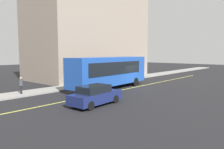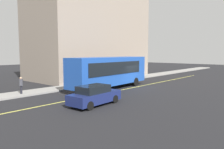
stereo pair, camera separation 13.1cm
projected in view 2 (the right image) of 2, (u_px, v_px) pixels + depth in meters
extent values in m
plane|color=black|center=(135.00, 87.00, 25.13)|extent=(120.00, 120.00, 0.00)
cube|color=gray|center=(101.00, 82.00, 28.73)|extent=(80.00, 2.67, 0.15)
cube|color=#D8D14C|center=(135.00, 87.00, 25.13)|extent=(36.00, 0.16, 0.01)
cube|color=gray|center=(91.00, 34.00, 35.03)|extent=(19.18, 9.69, 14.20)
cube|color=#4C1919|center=(114.00, 61.00, 32.08)|extent=(13.43, 0.70, 0.20)
cube|color=black|center=(113.00, 70.00, 32.36)|extent=(11.51, 0.08, 2.00)
cube|color=#1E4CAD|center=(110.00, 71.00, 24.00)|extent=(11.13, 3.17, 3.00)
cube|color=black|center=(136.00, 65.00, 28.24)|extent=(0.25, 2.10, 1.80)
cube|color=black|center=(99.00, 67.00, 24.51)|extent=(8.79, 0.60, 1.32)
cube|color=black|center=(117.00, 68.00, 22.95)|extent=(8.79, 0.60, 1.32)
cube|color=#0CF259|center=(136.00, 58.00, 28.20)|extent=(0.20, 1.90, 0.36)
cube|color=#2D2D33|center=(136.00, 78.00, 28.47)|extent=(0.31, 2.41, 0.40)
cylinder|color=black|center=(120.00, 80.00, 27.60)|extent=(1.02, 0.36, 1.00)
cylinder|color=black|center=(135.00, 82.00, 26.21)|extent=(1.02, 0.36, 1.00)
cylinder|color=black|center=(80.00, 87.00, 22.09)|extent=(1.02, 0.36, 1.00)
cylinder|color=black|center=(96.00, 89.00, 20.70)|extent=(1.02, 0.36, 1.00)
cylinder|color=#2D2D33|center=(124.00, 69.00, 30.97)|extent=(0.12, 0.12, 3.20)
cube|color=black|center=(123.00, 60.00, 30.99)|extent=(0.30, 0.30, 0.90)
sphere|color=red|center=(122.00, 59.00, 31.07)|extent=(0.18, 0.18, 0.18)
sphere|color=orange|center=(122.00, 60.00, 31.10)|extent=(0.18, 0.18, 0.18)
sphere|color=green|center=(122.00, 62.00, 31.13)|extent=(0.18, 0.18, 0.18)
cube|color=navy|center=(95.00, 97.00, 16.54)|extent=(4.40, 2.04, 0.75)
cube|color=black|center=(93.00, 89.00, 16.36)|extent=(2.49, 1.65, 0.55)
cylinder|color=black|center=(99.00, 96.00, 18.18)|extent=(0.65, 0.26, 0.64)
cylinder|color=black|center=(115.00, 99.00, 17.17)|extent=(0.65, 0.26, 0.64)
cylinder|color=black|center=(74.00, 102.00, 15.96)|extent=(0.65, 0.26, 0.64)
cylinder|color=black|center=(90.00, 106.00, 14.95)|extent=(0.65, 0.26, 0.64)
cylinder|color=black|center=(85.00, 82.00, 26.02)|extent=(0.18, 0.18, 0.79)
cylinder|color=maroon|center=(85.00, 76.00, 25.95)|extent=(0.34, 0.34, 0.62)
sphere|color=tan|center=(85.00, 72.00, 25.90)|extent=(0.22, 0.22, 0.22)
cylinder|color=black|center=(21.00, 90.00, 20.22)|extent=(0.18, 0.18, 0.77)
cylinder|color=#3F3F47|center=(21.00, 82.00, 20.15)|extent=(0.34, 0.34, 0.61)
sphere|color=tan|center=(21.00, 78.00, 20.11)|extent=(0.22, 0.22, 0.22)
cylinder|color=black|center=(128.00, 75.00, 34.36)|extent=(0.18, 0.18, 0.76)
cylinder|color=#26723F|center=(129.00, 70.00, 34.30)|extent=(0.34, 0.34, 0.60)
sphere|color=tan|center=(129.00, 68.00, 34.26)|extent=(0.21, 0.21, 0.21)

